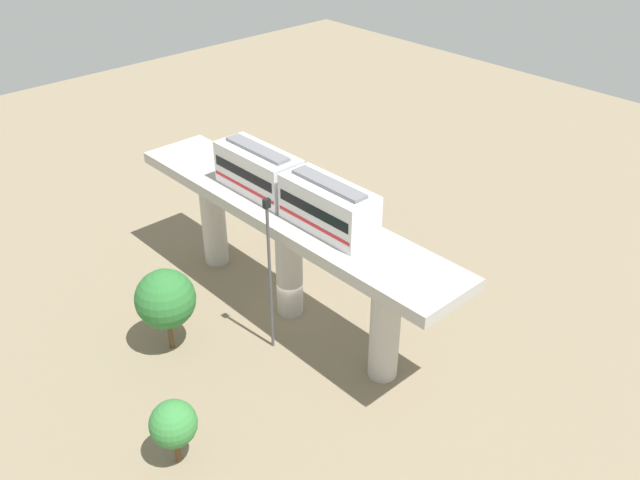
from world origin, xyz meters
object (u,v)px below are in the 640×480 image
at_px(parked_car_blue, 377,251).
at_px(parked_car_red, 348,210).
at_px(signal_post, 270,270).
at_px(parked_car_yellow, 309,237).
at_px(tree_mid_lot, 173,424).
at_px(train, 292,188).
at_px(tree_near_viaduct, 165,299).

relative_size(parked_car_blue, parked_car_red, 0.97).
bearing_deg(parked_car_red, signal_post, -156.18).
distance_m(parked_car_yellow, tree_mid_lot, 23.99).
xyz_separation_m(train, tree_mid_lot, (-13.56, -5.71, -7.40)).
height_order(parked_car_blue, tree_near_viaduct, tree_near_viaduct).
bearing_deg(tree_near_viaduct, signal_post, -41.66).
height_order(parked_car_red, tree_mid_lot, tree_mid_lot).
bearing_deg(train, tree_mid_lot, -157.18).
relative_size(parked_car_blue, tree_near_viaduct, 0.70).
distance_m(parked_car_red, tree_mid_lot, 29.51).
xyz_separation_m(parked_car_red, tree_near_viaduct, (-21.31, -4.51, 3.27)).
height_order(parked_car_blue, parked_car_yellow, same).
distance_m(train, parked_car_yellow, 13.43).
bearing_deg(parked_car_red, tree_near_viaduct, -173.48).
relative_size(train, parked_car_yellow, 3.12).
relative_size(train, tree_mid_lot, 3.23).
distance_m(parked_car_blue, signal_post, 14.39).
xyz_separation_m(train, signal_post, (-3.40, -1.66, -4.05)).
bearing_deg(parked_car_red, parked_car_blue, -121.31).
bearing_deg(parked_car_yellow, tree_near_viaduct, -172.42).
relative_size(parked_car_red, signal_post, 0.38).
bearing_deg(train, parked_car_red, 30.07).
relative_size(parked_car_blue, tree_mid_lot, 1.01).
bearing_deg(parked_car_blue, train, -173.58).
xyz_separation_m(parked_car_blue, signal_post, (-13.06, -2.62, 5.44)).
bearing_deg(tree_near_viaduct, parked_car_yellow, 12.43).
bearing_deg(signal_post, parked_car_blue, 11.34).
distance_m(train, parked_car_blue, 13.58).
relative_size(parked_car_yellow, tree_near_viaduct, 0.72).
height_order(parked_car_yellow, tree_mid_lot, tree_mid_lot).
distance_m(parked_car_red, tree_near_viaduct, 22.03).
distance_m(parked_car_blue, parked_car_yellow, 5.96).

